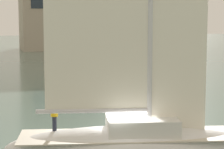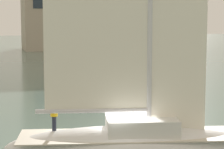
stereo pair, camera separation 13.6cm
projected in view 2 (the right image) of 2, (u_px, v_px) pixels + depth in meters
name	position (u px, v px, depth m)	size (l,w,h in m)	color
waterfront_building	(95.00, 6.00, 109.28)	(37.08, 15.89, 21.49)	tan
sailboat_main	(129.00, 142.00, 20.50)	(12.21, 5.52, 16.19)	silver
sailboat_moored_near_marina	(83.00, 59.00, 72.71)	(6.04, 6.52, 9.57)	maroon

